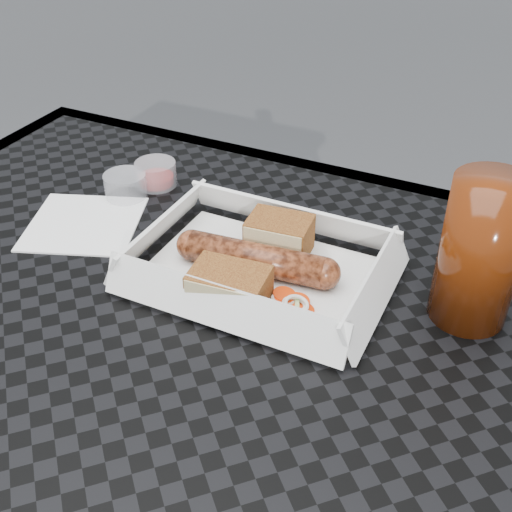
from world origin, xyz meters
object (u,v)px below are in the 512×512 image
(food_tray, at_px, (260,273))
(patio_table, at_px, (133,406))
(bratwurst, at_px, (256,259))
(drink_glass, at_px, (480,252))

(food_tray, bearing_deg, patio_table, -113.37)
(patio_table, height_order, bratwurst, bratwurst)
(bratwurst, distance_m, drink_glass, 0.21)
(bratwurst, relative_size, drink_glass, 1.22)
(patio_table, xyz_separation_m, bratwurst, (0.06, 0.14, 0.10))
(bratwurst, bearing_deg, food_tray, 20.15)
(food_tray, height_order, bratwurst, bratwurst)
(patio_table, bearing_deg, food_tray, 66.63)
(drink_glass, bearing_deg, bratwurst, -171.25)
(food_tray, height_order, drink_glass, drink_glass)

